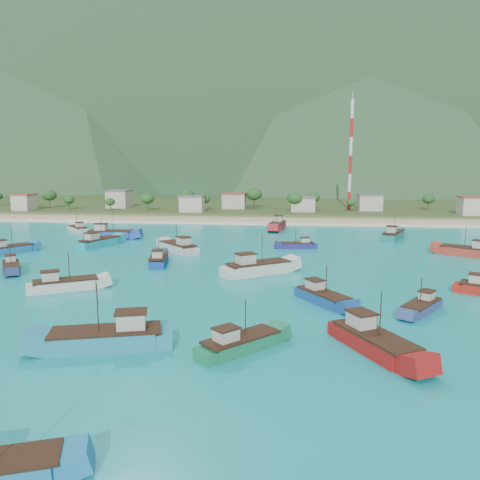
# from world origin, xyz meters

# --- Properties ---
(ground) EXTENTS (600.00, 600.00, 0.00)m
(ground) POSITION_xyz_m (0.00, 0.00, 0.00)
(ground) COLOR #0D9696
(ground) RESTS_ON ground
(beach) EXTENTS (400.00, 18.00, 1.20)m
(beach) POSITION_xyz_m (0.00, 79.00, 0.00)
(beach) COLOR beige
(beach) RESTS_ON ground
(land) EXTENTS (400.00, 110.00, 2.40)m
(land) POSITION_xyz_m (0.00, 140.00, 0.00)
(land) COLOR #385123
(land) RESTS_ON ground
(surf_line) EXTENTS (400.00, 2.50, 0.08)m
(surf_line) POSITION_xyz_m (0.00, 69.50, 0.00)
(surf_line) COLOR white
(surf_line) RESTS_ON ground
(mountains) EXTENTS (1520.00, 440.00, 260.00)m
(mountains) POSITION_xyz_m (-18.31, 403.81, 106.83)
(mountains) COLOR slate
(mountains) RESTS_ON ground
(village) EXTENTS (208.46, 24.77, 6.92)m
(village) POSITION_xyz_m (8.24, 102.15, 4.54)
(village) COLOR beige
(village) RESTS_ON ground
(vegetation) EXTENTS (279.36, 26.16, 8.70)m
(vegetation) POSITION_xyz_m (-14.41, 103.20, 5.18)
(vegetation) COLOR #235623
(vegetation) RESTS_ON ground
(radio_tower) EXTENTS (1.20, 1.20, 42.62)m
(radio_tower) POSITION_xyz_m (35.48, 108.00, 22.91)
(radio_tower) COLOR red
(radio_tower) RESTS_ON ground
(boat_1) EXTENTS (7.91, 9.82, 5.83)m
(boat_1) POSITION_xyz_m (16.90, -17.62, 0.67)
(boat_1) COLOR navy
(boat_1) RESTS_ON ground
(boat_4) EXTENTS (7.98, 12.16, 6.95)m
(boat_4) POSITION_xyz_m (39.28, 43.28, 0.87)
(boat_4) COLOR #1D7067
(boat_4) RESTS_ON ground
(boat_6) EXTENTS (8.82, 8.93, 5.72)m
(boat_6) POSITION_xyz_m (7.24, -36.05, 0.65)
(boat_6) COLOR #17754A
(boat_6) RESTS_ON ground
(boat_7) EXTENTS (7.25, 9.04, 5.36)m
(boat_7) POSITION_xyz_m (-38.32, -3.27, 0.58)
(boat_7) COLOR navy
(boat_7) RESTS_ON ground
(boat_10) EXTENTS (12.72, 10.44, 7.59)m
(boat_10) POSITION_xyz_m (6.57, -1.12, 0.99)
(boat_10) COLOR beige
(boat_10) RESTS_ON ground
(boat_13) EXTENTS (8.68, 3.72, 4.96)m
(boat_13) POSITION_xyz_m (14.25, 26.45, 0.51)
(boat_13) COLOR navy
(boat_13) RESTS_ON ground
(boat_15) EXTENTS (7.53, 12.12, 6.90)m
(boat_15) POSITION_xyz_m (-32.97, 23.80, 0.86)
(boat_15) COLOR teal
(boat_15) RESTS_ON ground
(boat_16) EXTENTS (10.78, 11.25, 7.11)m
(boat_16) POSITION_xyz_m (-12.32, 18.44, 0.90)
(boat_16) COLOR beige
(boat_16) RESTS_ON ground
(boat_17) EXTENTS (7.07, 8.41, 5.06)m
(boat_17) POSITION_xyz_m (29.62, -20.35, 0.53)
(boat_17) COLOR #334681
(boat_17) RESTS_ON ground
(boat_18) EXTENTS (4.81, 10.57, 6.02)m
(boat_18) POSITION_xyz_m (-13.17, 5.54, 0.70)
(boat_18) COLOR #0F4190
(boat_18) RESTS_ON ground
(boat_20) EXTENTS (8.64, 11.93, 6.92)m
(boat_20) POSITION_xyz_m (20.97, -34.54, 0.86)
(boat_20) COLOR #9F1614
(boat_20) RESTS_ON ground
(boat_21) EXTENTS (10.70, 8.02, 6.25)m
(boat_21) POSITION_xyz_m (-22.25, -15.09, 0.74)
(boat_21) COLOR beige
(boat_21) RESTS_ON ground
(boat_22) EXTENTS (11.66, 9.60, 6.96)m
(boat_22) POSITION_xyz_m (50.12, 20.37, 0.87)
(boat_22) COLOR #B33526
(boat_22) RESTS_ON ground
(boat_23) EXTENTS (13.29, 7.13, 7.53)m
(boat_23) POSITION_xyz_m (-6.46, -36.87, 0.98)
(boat_23) COLOR teal
(boat_23) RESTS_ON ground
(boat_24) EXTENTS (8.18, 10.59, 6.22)m
(boat_24) POSITION_xyz_m (-48.86, 12.78, 0.74)
(boat_24) COLOR #1C68AA
(boat_24) RESTS_ON ground
(boat_25) EXTENTS (13.05, 4.62, 7.58)m
(boat_25) POSITION_xyz_m (-35.05, 35.96, 0.99)
(boat_25) COLOR #264BAD
(boat_25) RESTS_ON ground
(boat_28) EXTENTS (5.36, 13.19, 7.58)m
(boat_28) POSITION_xyz_m (8.38, 58.68, 0.98)
(boat_28) COLOR #B3222A
(boat_28) RESTS_ON ground
(boat_29) EXTENTS (8.69, 9.06, 5.73)m
(boat_29) POSITION_xyz_m (-49.34, 47.44, 0.65)
(boat_29) COLOR beige
(boat_29) RESTS_ON ground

